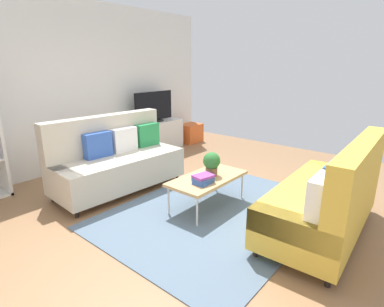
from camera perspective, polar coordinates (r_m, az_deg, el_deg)
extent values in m
plane|color=#936B47|center=(4.08, 0.36, -10.40)|extent=(7.68, 7.68, 0.00)
cube|color=white|center=(5.85, -21.71, 11.50)|extent=(6.40, 0.12, 2.90)
cube|color=slate|center=(4.02, 4.72, -10.75)|extent=(2.90, 2.20, 0.01)
cube|color=beige|center=(4.68, -13.45, -2.97)|extent=(1.94, 0.94, 0.44)
cube|color=beige|center=(4.81, -15.97, 3.56)|extent=(1.91, 0.30, 0.56)
cube|color=beige|center=(5.14, -5.66, 0.43)|extent=(0.25, 0.85, 0.22)
cube|color=beige|center=(4.27, -23.05, -4.20)|extent=(0.25, 0.85, 0.22)
cylinder|color=black|center=(5.03, -2.79, -4.41)|extent=(0.05, 0.05, 0.10)
cylinder|color=black|center=(4.12, -20.71, -10.45)|extent=(0.05, 0.05, 0.10)
cylinder|color=black|center=(5.51, -7.73, -2.66)|extent=(0.05, 0.05, 0.10)
cylinder|color=black|center=(4.70, -24.48, -7.53)|extent=(0.05, 0.05, 0.10)
cube|color=#288C4C|center=(5.06, -8.33, 3.48)|extent=(0.41, 0.16, 0.36)
cube|color=white|center=(4.80, -12.52, 2.55)|extent=(0.41, 0.16, 0.36)
cube|color=#3359B2|center=(4.57, -17.15, 1.51)|extent=(0.41, 0.16, 0.36)
cube|color=gold|center=(3.73, 22.83, -8.99)|extent=(1.93, 0.91, 0.44)
cube|color=gold|center=(3.50, 28.76, -2.61)|extent=(1.91, 0.27, 0.56)
cube|color=gold|center=(2.95, 18.49, -13.11)|extent=(0.23, 0.85, 0.22)
cube|color=gold|center=(4.47, 25.94, -3.68)|extent=(0.23, 0.85, 0.22)
cylinder|color=black|center=(3.23, 11.79, -17.62)|extent=(0.05, 0.05, 0.10)
cylinder|color=black|center=(4.69, 21.36, -7.20)|extent=(0.05, 0.05, 0.10)
cylinder|color=black|center=(3.07, 24.04, -20.95)|extent=(0.05, 0.05, 0.10)
cylinder|color=black|center=(4.58, 29.57, -8.87)|extent=(0.05, 0.05, 0.10)
cube|color=white|center=(2.95, 22.78, -7.30)|extent=(0.41, 0.16, 0.36)
cube|color=#3359B2|center=(3.36, 24.86, -4.67)|extent=(0.41, 0.16, 0.36)
cube|color=tan|center=(4.01, 2.93, -4.66)|extent=(1.10, 0.56, 0.04)
cylinder|color=silver|center=(3.88, -4.40, -8.80)|extent=(0.02, 0.02, 0.38)
cylinder|color=silver|center=(4.58, 4.38, -4.70)|extent=(0.02, 0.02, 0.38)
cylinder|color=silver|center=(3.60, 0.95, -10.84)|extent=(0.02, 0.02, 0.38)
cylinder|color=silver|center=(4.35, 9.32, -6.06)|extent=(0.02, 0.02, 0.38)
cube|color=silver|center=(6.68, -7.05, 3.19)|extent=(1.40, 0.44, 0.64)
cube|color=black|center=(6.60, -7.03, 6.04)|extent=(0.36, 0.20, 0.04)
cube|color=black|center=(6.55, -7.13, 8.79)|extent=(1.00, 0.05, 0.60)
cube|color=orange|center=(7.42, -0.27, 3.84)|extent=(0.52, 0.40, 0.44)
cylinder|color=brown|center=(4.04, 3.65, -3.33)|extent=(0.16, 0.16, 0.11)
sphere|color=#2D7233|center=(3.99, 3.69, -1.35)|extent=(0.23, 0.23, 0.23)
cube|color=#3359B2|center=(3.78, 2.11, -5.29)|extent=(0.25, 0.20, 0.04)
cube|color=#3359B2|center=(3.77, 2.12, -4.74)|extent=(0.25, 0.20, 0.04)
cube|color=purple|center=(3.76, 2.12, -4.24)|extent=(0.27, 0.22, 0.03)
cylinder|color=#33B29E|center=(6.27, -11.37, 5.73)|extent=(0.09, 0.09, 0.14)
cylinder|color=#33B29E|center=(6.36, -10.32, 6.22)|extent=(0.12, 0.12, 0.20)
cylinder|color=#262626|center=(6.40, -8.59, 6.44)|extent=(0.04, 0.04, 0.21)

